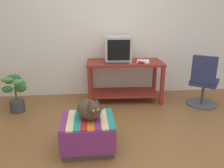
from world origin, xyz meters
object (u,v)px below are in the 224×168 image
Objects in this scene: ottoman_with_blanket at (88,134)px; stapler at (141,63)px; potted_plant at (16,93)px; office_chair at (203,84)px; book at (143,61)px; keyboard at (117,63)px; tv_monitor at (118,49)px; desk at (125,74)px; cat at (90,109)px.

stapler is at bearing 54.58° from ottoman_with_blanket.
ottoman_with_blanket is 1.64m from potted_plant.
book is at bearing 17.69° from office_chair.
ottoman_with_blanket is (-0.50, -1.36, -0.54)m from keyboard.
potted_plant is (-1.69, -0.38, -0.61)m from tv_monitor.
keyboard is 0.41m from stapler.
book is at bearing 23.68° from stapler.
stapler is at bearing -39.60° from desk.
office_chair is at bearing -1.42° from potted_plant.
potted_plant is at bearing -164.67° from tv_monitor.
tv_monitor is (-0.12, 0.04, 0.44)m from desk.
tv_monitor is 1.58m from office_chair.
keyboard reaches higher than cat.
cat is (-0.47, -1.35, -0.24)m from keyboard.
tv_monitor reaches higher than cat.
keyboard is at bearing -137.10° from desk.
potted_plant is (-2.12, -0.27, -0.41)m from book.
book is (0.43, -0.11, -0.20)m from tv_monitor.
keyboard is at bearing 26.60° from office_chair.
office_chair is 1.12m from stapler.
potted_plant is 3.09m from office_chair.
book is (0.31, -0.06, 0.24)m from desk.
desk is 1.35m from office_chair.
potted_plant is (-1.14, 1.16, 0.13)m from ottoman_with_blanket.
tv_monitor is at bearing 70.55° from ottoman_with_blanket.
book is at bearing 7.27° from potted_plant.
book is at bearing 35.62° from cat.
desk is 2.92× the size of cat.
keyboard is 0.48m from book.
book reaches higher than ottoman_with_blanket.
keyboard reaches higher than book.
keyboard is at bearing 50.00° from cat.
desk is 4.78× the size of book.
tv_monitor is at bearing 50.74° from cat.
cat is at bearing 24.72° from ottoman_with_blanket.
desk is at bearing 95.46° from stapler.
cat is 0.52× the size of office_chair.
book is 1.09m from office_chair.
ottoman_with_blanket is at bearing -167.59° from stapler.
book is at bearing -10.85° from tv_monitor.
office_chair is (0.97, -0.35, -0.35)m from book.
desk reaches higher than ottoman_with_blanket.
potted_plant is at bearing -157.46° from book.
desk is at bearing 10.46° from potted_plant.
stapler is at bearing -98.88° from book.
tv_monitor reaches higher than stapler.
keyboard reaches higher than ottoman_with_blanket.
tv_monitor is 0.79× the size of ottoman_with_blanket.
ottoman_with_blanket is 0.67× the size of office_chair.
desk is 12.25× the size of stapler.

